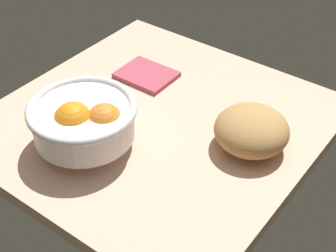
% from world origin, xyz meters
% --- Properties ---
extents(ground_plane, '(0.64, 0.65, 0.03)m').
position_xyz_m(ground_plane, '(0.00, 0.00, -0.01)').
color(ground_plane, '#DAAE93').
extents(fruit_bowl, '(0.21, 0.21, 0.11)m').
position_xyz_m(fruit_bowl, '(-0.06, -0.15, 0.07)').
color(fruit_bowl, white).
rests_on(fruit_bowl, ground).
extents(bread_loaf, '(0.19, 0.19, 0.08)m').
position_xyz_m(bread_loaf, '(0.20, 0.04, 0.04)').
color(bread_loaf, tan).
rests_on(bread_loaf, ground).
extents(napkin_folded, '(0.13, 0.10, 0.01)m').
position_xyz_m(napkin_folded, '(-0.12, 0.11, 0.01)').
color(napkin_folded, '#B24859').
rests_on(napkin_folded, ground).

